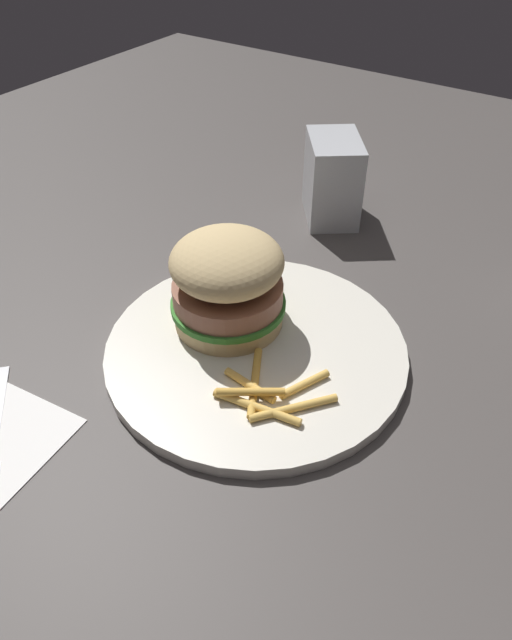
{
  "coord_description": "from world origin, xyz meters",
  "views": [
    {
      "loc": [
        -0.35,
        -0.21,
        0.38
      ],
      "look_at": [
        -0.01,
        0.02,
        0.04
      ],
      "focal_mm": 33.18,
      "sensor_mm": 36.0,
      "label": 1
    }
  ],
  "objects": [
    {
      "name": "ground_plane",
      "position": [
        0.0,
        0.0,
        0.0
      ],
      "size": [
        1.6,
        1.6,
        0.0
      ],
      "primitive_type": "plane",
      "color": "#47423F"
    },
    {
      "name": "plate",
      "position": [
        -0.01,
        0.02,
        0.01
      ],
      "size": [
        0.28,
        0.28,
        0.01
      ],
      "primitive_type": "cylinder",
      "color": "silver",
      "rests_on": "ground_plane"
    },
    {
      "name": "sandwich",
      "position": [
        0.0,
        0.06,
        0.06
      ],
      "size": [
        0.11,
        0.11,
        0.09
      ],
      "color": "tan",
      "rests_on": "plate"
    },
    {
      "name": "fries_pile",
      "position": [
        -0.06,
        -0.02,
        0.02
      ],
      "size": [
        0.09,
        0.1,
        0.01
      ],
      "color": "#E5B251",
      "rests_on": "plate"
    },
    {
      "name": "napkin_dispenser",
      "position": [
        0.25,
        0.09,
        0.05
      ],
      "size": [
        0.11,
        0.1,
        0.1
      ],
      "primitive_type": "cube",
      "rotation": [
        0.0,
        0.0,
        3.79
      ],
      "color": "#B7BABF",
      "rests_on": "ground_plane"
    }
  ]
}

